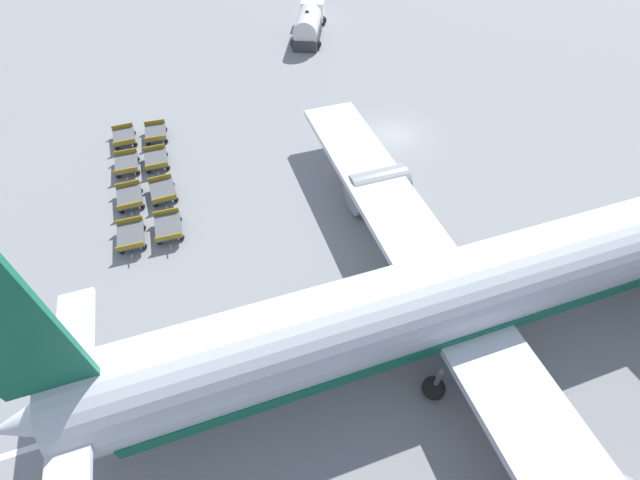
% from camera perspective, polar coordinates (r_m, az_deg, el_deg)
% --- Properties ---
extents(ground_plane, '(500.00, 500.00, 0.00)m').
position_cam_1_polar(ground_plane, '(36.74, 9.90, 13.63)').
color(ground_plane, gray).
extents(airplane, '(38.05, 43.62, 13.86)m').
position_cam_1_polar(airplane, '(22.45, 19.79, -6.21)').
color(airplane, silver).
rests_on(airplane, ground_plane).
extents(fuel_tanker_primary, '(9.16, 6.28, 3.22)m').
position_cam_1_polar(fuel_tanker_primary, '(52.23, -1.53, 26.72)').
color(fuel_tanker_primary, white).
rests_on(fuel_tanker_primary, ground_plane).
extents(baggage_dolly_row_near_col_a, '(3.15, 1.76, 0.92)m').
position_cam_1_polar(baggage_dolly_row_near_col_a, '(38.48, -24.65, 12.36)').
color(baggage_dolly_row_near_col_a, '#515459').
rests_on(baggage_dolly_row_near_col_a, ground_plane).
extents(baggage_dolly_row_near_col_b, '(3.19, 1.86, 0.92)m').
position_cam_1_polar(baggage_dolly_row_near_col_b, '(35.44, -24.38, 9.20)').
color(baggage_dolly_row_near_col_b, '#515459').
rests_on(baggage_dolly_row_near_col_b, ground_plane).
extents(baggage_dolly_row_near_col_c, '(3.15, 1.77, 0.92)m').
position_cam_1_polar(baggage_dolly_row_near_col_c, '(32.34, -24.04, 5.20)').
color(baggage_dolly_row_near_col_c, '#515459').
rests_on(baggage_dolly_row_near_col_c, ground_plane).
extents(baggage_dolly_row_near_col_d, '(3.19, 1.85, 0.92)m').
position_cam_1_polar(baggage_dolly_row_near_col_d, '(29.56, -23.90, 0.49)').
color(baggage_dolly_row_near_col_d, '#515459').
rests_on(baggage_dolly_row_near_col_d, ground_plane).
extents(baggage_dolly_row_mid_a_col_a, '(3.21, 1.89, 0.92)m').
position_cam_1_polar(baggage_dolly_row_mid_a_col_a, '(37.98, -21.06, 13.14)').
color(baggage_dolly_row_mid_a_col_a, '#515459').
rests_on(baggage_dolly_row_mid_a_col_a, ground_plane).
extents(baggage_dolly_row_mid_a_col_b, '(3.18, 1.82, 0.92)m').
position_cam_1_polar(baggage_dolly_row_mid_a_col_b, '(35.05, -20.99, 9.98)').
color(baggage_dolly_row_mid_a_col_b, '#515459').
rests_on(baggage_dolly_row_mid_a_col_b, ground_plane).
extents(baggage_dolly_row_mid_a_col_c, '(3.16, 1.78, 0.92)m').
position_cam_1_polar(baggage_dolly_row_mid_a_col_c, '(31.99, -20.22, 6.13)').
color(baggage_dolly_row_mid_a_col_c, '#515459').
rests_on(baggage_dolly_row_mid_a_col_c, ground_plane).
extents(baggage_dolly_row_mid_a_col_d, '(3.19, 1.86, 0.92)m').
position_cam_1_polar(baggage_dolly_row_mid_a_col_d, '(29.23, -19.56, 1.62)').
color(baggage_dolly_row_mid_a_col_d, '#515459').
rests_on(baggage_dolly_row_mid_a_col_d, ground_plane).
extents(stand_guidance_stripe, '(1.77, 37.46, 0.01)m').
position_cam_1_polar(stand_guidance_stripe, '(22.68, -3.36, -16.31)').
color(stand_guidance_stripe, white).
rests_on(stand_guidance_stripe, ground_plane).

